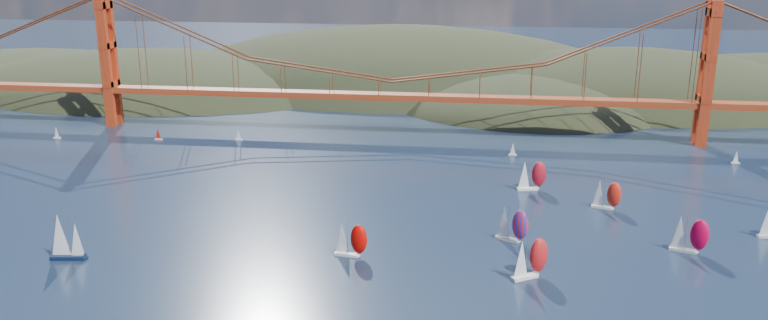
{
  "coord_description": "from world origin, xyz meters",
  "views": [
    {
      "loc": [
        36.9,
        -114.57,
        75.21
      ],
      "look_at": [
        8.99,
        90.0,
        15.15
      ],
      "focal_mm": 35.0,
      "sensor_mm": 36.0,
      "label": 1
    }
  ],
  "objects_px": {
    "racer_1": "(530,258)",
    "racer_3": "(606,194)",
    "racer_2": "(689,234)",
    "sloop_navy": "(65,237)",
    "racer_0": "(350,239)",
    "racer_rwb": "(512,224)",
    "racer_5": "(531,175)"
  },
  "relations": [
    {
      "from": "racer_1",
      "to": "racer_2",
      "type": "height_order",
      "value": "racer_1"
    },
    {
      "from": "racer_2",
      "to": "racer_rwb",
      "type": "distance_m",
      "value": 44.02
    },
    {
      "from": "racer_3",
      "to": "racer_5",
      "type": "relative_size",
      "value": 0.91
    },
    {
      "from": "racer_3",
      "to": "racer_rwb",
      "type": "height_order",
      "value": "racer_rwb"
    },
    {
      "from": "racer_5",
      "to": "racer_1",
      "type": "bearing_deg",
      "value": -108.31
    },
    {
      "from": "racer_3",
      "to": "racer_rwb",
      "type": "xyz_separation_m",
      "value": [
        -28.17,
        -28.9,
        0.33
      ]
    },
    {
      "from": "racer_2",
      "to": "racer_3",
      "type": "height_order",
      "value": "racer_2"
    },
    {
      "from": "racer_1",
      "to": "racer_rwb",
      "type": "distance_m",
      "value": 22.49
    },
    {
      "from": "sloop_navy",
      "to": "racer_1",
      "type": "height_order",
      "value": "sloop_navy"
    },
    {
      "from": "racer_5",
      "to": "racer_rwb",
      "type": "distance_m",
      "value": 44.19
    },
    {
      "from": "racer_2",
      "to": "racer_rwb",
      "type": "relative_size",
      "value": 1.02
    },
    {
      "from": "sloop_navy",
      "to": "racer_3",
      "type": "relative_size",
      "value": 1.37
    },
    {
      "from": "racer_0",
      "to": "racer_rwb",
      "type": "height_order",
      "value": "racer_rwb"
    },
    {
      "from": "racer_2",
      "to": "racer_rwb",
      "type": "xyz_separation_m",
      "value": [
        -44.0,
        1.42,
        -0.09
      ]
    },
    {
      "from": "racer_2",
      "to": "racer_0",
      "type": "bearing_deg",
      "value": -153.44
    },
    {
      "from": "sloop_navy",
      "to": "racer_0",
      "type": "relative_size",
      "value": 1.35
    },
    {
      "from": "sloop_navy",
      "to": "racer_1",
      "type": "xyz_separation_m",
      "value": [
        112.61,
        4.54,
        -0.7
      ]
    },
    {
      "from": "racer_3",
      "to": "racer_rwb",
      "type": "distance_m",
      "value": 40.36
    },
    {
      "from": "racer_5",
      "to": "racer_rwb",
      "type": "height_order",
      "value": "racer_5"
    },
    {
      "from": "sloop_navy",
      "to": "racer_0",
      "type": "distance_m",
      "value": 70.01
    },
    {
      "from": "racer_2",
      "to": "sloop_navy",
      "type": "bearing_deg",
      "value": -153.52
    },
    {
      "from": "racer_0",
      "to": "racer_rwb",
      "type": "relative_size",
      "value": 0.95
    },
    {
      "from": "racer_2",
      "to": "racer_3",
      "type": "relative_size",
      "value": 1.09
    },
    {
      "from": "sloop_navy",
      "to": "racer_rwb",
      "type": "distance_m",
      "value": 112.31
    },
    {
      "from": "racer_1",
      "to": "racer_3",
      "type": "relative_size",
      "value": 1.13
    },
    {
      "from": "racer_5",
      "to": "racer_rwb",
      "type": "relative_size",
      "value": 1.03
    },
    {
      "from": "racer_1",
      "to": "racer_3",
      "type": "bearing_deg",
      "value": 31.6
    },
    {
      "from": "racer_2",
      "to": "racer_3",
      "type": "xyz_separation_m",
      "value": [
        -15.84,
        30.32,
        -0.42
      ]
    },
    {
      "from": "racer_5",
      "to": "racer_rwb",
      "type": "xyz_separation_m",
      "value": [
        -7.31,
        -43.58,
        -0.14
      ]
    },
    {
      "from": "racer_3",
      "to": "racer_0",
      "type": "bearing_deg",
      "value": -130.44
    },
    {
      "from": "racer_1",
      "to": "racer_rwb",
      "type": "height_order",
      "value": "racer_1"
    },
    {
      "from": "racer_2",
      "to": "racer_3",
      "type": "bearing_deg",
      "value": 134.66
    }
  ]
}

